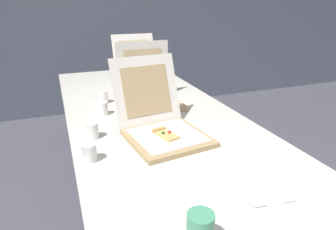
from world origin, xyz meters
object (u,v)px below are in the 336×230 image
at_px(cup_white_mid, 103,108).
at_px(napkin_pile, 265,190).
at_px(pizza_box_front, 162,126).
at_px(cup_white_far, 103,97).
at_px(pizza_box_middle, 150,95).
at_px(pizza_box_back, 140,76).
at_px(table, 153,122).
at_px(cup_white_near_center, 92,131).
at_px(cup_white_near_left, 89,153).

bearing_deg(cup_white_mid, napkin_pile, -66.79).
bearing_deg(pizza_box_front, cup_white_mid, 112.02).
relative_size(cup_white_far, napkin_pile, 0.38).
relative_size(pizza_box_middle, cup_white_mid, 4.88).
bearing_deg(pizza_box_back, pizza_box_middle, -98.29).
bearing_deg(pizza_box_back, table, -99.02).
relative_size(pizza_box_front, cup_white_near_center, 6.63).
bearing_deg(table, pizza_box_front, -99.45).
bearing_deg(pizza_box_middle, table, -102.14).
distance_m(pizza_box_front, cup_white_near_center, 0.32).
height_order(pizza_box_front, cup_white_near_center, pizza_box_front).
height_order(cup_white_near_center, cup_white_far, same).
distance_m(pizza_box_front, cup_white_mid, 0.44).
xyz_separation_m(pizza_box_back, cup_white_near_left, (-0.52, -1.10, -0.01)).
relative_size(pizza_box_middle, napkin_pile, 1.83).
bearing_deg(cup_white_mid, table, -20.72).
bearing_deg(cup_white_near_left, pizza_box_middle, 53.68).
bearing_deg(pizza_box_back, cup_white_mid, -121.57).
relative_size(table, cup_white_near_center, 32.47).
bearing_deg(cup_white_near_left, table, 45.44).
distance_m(pizza_box_front, pizza_box_middle, 0.48).
relative_size(pizza_box_middle, cup_white_near_left, 4.88).
relative_size(cup_white_near_center, cup_white_far, 1.00).
relative_size(cup_white_near_center, napkin_pile, 0.38).
xyz_separation_m(table, pizza_box_front, (-0.05, -0.28, 0.09)).
xyz_separation_m(pizza_box_front, cup_white_mid, (-0.21, 0.38, -0.01)).
distance_m(table, napkin_pile, 0.82).
relative_size(pizza_box_front, cup_white_mid, 6.63).
xyz_separation_m(pizza_box_middle, pizza_box_back, (0.08, 0.51, -0.00)).
bearing_deg(table, cup_white_mid, 159.28).
distance_m(table, pizza_box_middle, 0.22).
relative_size(table, pizza_box_back, 5.14).
bearing_deg(cup_white_near_center, pizza_box_middle, 43.80).
distance_m(table, pizza_box_front, 0.30).
height_order(table, cup_white_mid, cup_white_mid).
bearing_deg(pizza_box_middle, cup_white_far, 157.70).
bearing_deg(pizza_box_back, napkin_pile, -88.64).
height_order(cup_white_mid, cup_white_near_center, same).
bearing_deg(pizza_box_front, pizza_box_middle, 72.29).
distance_m(pizza_box_middle, pizza_box_back, 0.51).
height_order(pizza_box_back, cup_white_near_center, pizza_box_back).
xyz_separation_m(pizza_box_middle, napkin_pile, (0.09, -1.00, -0.05)).
xyz_separation_m(table, pizza_box_middle, (0.04, 0.19, 0.10)).
bearing_deg(cup_white_far, cup_white_mid, -100.36).
relative_size(table, cup_white_mid, 32.47).
bearing_deg(napkin_pile, cup_white_near_center, 127.85).
bearing_deg(cup_white_far, pizza_box_front, -73.19).
height_order(pizza_box_middle, pizza_box_back, pizza_box_middle).
height_order(table, pizza_box_middle, pizza_box_middle).
bearing_deg(cup_white_near_center, pizza_box_back, 61.53).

